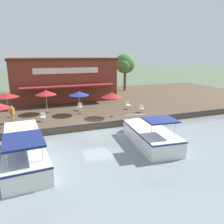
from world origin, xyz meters
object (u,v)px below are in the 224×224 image
Objects in this scene: waterfront_restaurant at (62,78)px; motorboat_second_along at (23,148)px; cafe_chair_beside_entrance at (43,116)px; patio_umbrella_mid_patio_left at (6,95)px; patio_umbrella_far_corner at (79,93)px; cafe_chair_mid_patio at (80,106)px; tree_upstream_bank at (125,64)px; cafe_chair_far_corner_seat at (128,105)px; cafe_chair_facing_river at (141,108)px; person_near_entrance at (12,112)px; patio_umbrella_near_quay_edge at (112,95)px; motorboat_nearest_quay at (147,133)px; patio_umbrella_by_entrance at (46,93)px.

motorboat_second_along is at bearing -16.28° from waterfront_restaurant.
motorboat_second_along is (6.52, -1.63, -0.20)m from cafe_chair_beside_entrance.
patio_umbrella_far_corner is (1.19, 6.83, -0.06)m from patio_umbrella_mid_patio_left.
cafe_chair_mid_patio is at bearing 124.32° from cafe_chair_beside_entrance.
tree_upstream_bank is (-11.54, 17.61, 2.23)m from patio_umbrella_mid_patio_left.
cafe_chair_far_corner_seat is (1.26, 5.32, 0.00)m from cafe_chair_mid_patio.
patio_umbrella_mid_patio_left reaches higher than cafe_chair_far_corner_seat.
person_near_entrance is (-0.65, -12.75, 0.52)m from cafe_chair_facing_river.
patio_umbrella_near_quay_edge is 6.15m from motorboat_nearest_quay.
cafe_chair_mid_patio is 1.00× the size of cafe_chair_far_corner_seat.
cafe_chair_mid_patio is 0.14× the size of tree_upstream_bank.
motorboat_nearest_quay is (6.59, 7.26, -0.35)m from cafe_chair_beside_entrance.
cafe_chair_beside_entrance is at bearing -132.25° from motorboat_nearest_quay.
cafe_chair_far_corner_seat is (9.77, 5.85, -2.33)m from waterfront_restaurant.
tree_upstream_bank reaches higher than patio_umbrella_mid_patio_left.
waterfront_restaurant is at bearing -168.40° from motorboat_nearest_quay.
patio_umbrella_near_quay_edge is at bearing 56.92° from patio_umbrella_by_entrance.
cafe_chair_mid_patio is (-2.81, 4.11, 0.00)m from cafe_chair_beside_entrance.
cafe_chair_facing_river is at bearing 29.62° from waterfront_restaurant.
tree_upstream_bank reaches higher than patio_umbrella_by_entrance.
patio_umbrella_far_corner reaches higher than cafe_chair_mid_patio.
waterfront_restaurant is 13.51m from cafe_chair_facing_river.
patio_umbrella_near_quay_edge is at bearing -172.66° from motorboat_nearest_quay.
person_near_entrance is at bearing -70.16° from cafe_chair_mid_patio.
patio_umbrella_near_quay_edge is at bearing -80.99° from cafe_chair_facing_river.
waterfront_restaurant is 16.00× the size of cafe_chair_far_corner_seat.
waterfront_restaurant is at bearing -75.81° from tree_upstream_bank.
patio_umbrella_near_quay_edge reaches higher than cafe_chair_mid_patio.
patio_umbrella_by_entrance is at bearing -19.59° from waterfront_restaurant.
cafe_chair_mid_patio is at bearing 109.84° from person_near_entrance.
cafe_chair_mid_patio is (-3.64, -2.40, -1.70)m from patio_umbrella_near_quay_edge.
cafe_chair_beside_entrance is at bearing 165.99° from motorboat_second_along.
cafe_chair_far_corner_seat is 13.69m from motorboat_second_along.
tree_upstream_bank reaches higher than motorboat_second_along.
cafe_chair_mid_patio is at bearing 148.39° from motorboat_second_along.
motorboat_nearest_quay reaches higher than cafe_chair_mid_patio.
patio_umbrella_mid_patio_left is at bearing -99.88° from patio_umbrella_far_corner.
tree_upstream_bank reaches higher than motorboat_nearest_quay.
cafe_chair_beside_entrance is (-0.84, -6.51, -1.70)m from patio_umbrella_near_quay_edge.
cafe_chair_mid_patio is (-3.07, -6.05, 0.00)m from cafe_chair_facing_river.
cafe_chair_facing_river is 6.97m from motorboat_nearest_quay.
cafe_chair_far_corner_seat is at bearing 99.28° from cafe_chair_beside_entrance.
patio_umbrella_by_entrance is 2.89× the size of cafe_chair_far_corner_seat.
cafe_chair_far_corner_seat is 0.14× the size of tree_upstream_bank.
cafe_chair_mid_patio is (0.19, 3.49, -1.70)m from patio_umbrella_by_entrance.
patio_umbrella_mid_patio_left is at bearing -87.92° from cafe_chair_mid_patio.
person_near_entrance reaches higher than cafe_chair_far_corner_seat.
patio_umbrella_by_entrance is 4.31m from person_near_entrance.
motorboat_second_along is at bearing -13.30° from patio_umbrella_by_entrance.
patio_umbrella_far_corner is at bearing -40.25° from tree_upstream_bank.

